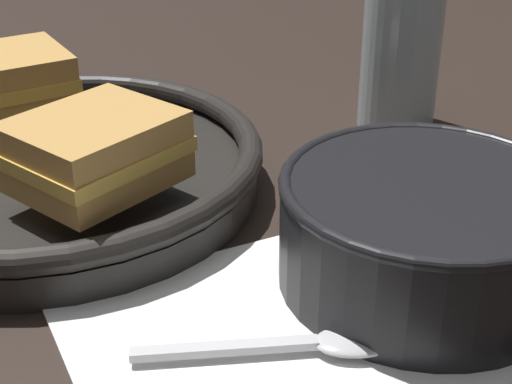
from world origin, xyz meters
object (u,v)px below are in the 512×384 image
(spoon, at_px, (324,342))
(drinking_glass, at_px, (400,57))
(sandwich_near_right, at_px, (95,151))
(sandwich_near_left, at_px, (3,82))
(soup_bowl, at_px, (425,226))
(skillet, at_px, (49,167))

(spoon, xyz_separation_m, drinking_glass, (0.23, 0.24, 0.05))
(sandwich_near_right, distance_m, drinking_glass, 0.30)
(sandwich_near_left, height_order, sandwich_near_right, same)
(soup_bowl, relative_size, spoon, 1.23)
(spoon, distance_m, sandwich_near_right, 0.19)
(soup_bowl, height_order, skillet, soup_bowl)
(spoon, distance_m, skillet, 0.27)
(soup_bowl, height_order, sandwich_near_left, sandwich_near_left)
(soup_bowl, relative_size, sandwich_near_right, 1.41)
(soup_bowl, xyz_separation_m, sandwich_near_right, (-0.15, 0.15, 0.02))
(soup_bowl, bearing_deg, sandwich_near_right, 136.45)
(soup_bowl, relative_size, sandwich_near_left, 1.70)
(skillet, relative_size, drinking_glass, 3.09)
(spoon, bearing_deg, sandwich_near_left, 127.16)
(soup_bowl, relative_size, skillet, 0.46)
(soup_bowl, relative_size, drinking_glass, 1.42)
(skillet, bearing_deg, soup_bowl, -53.82)
(skillet, bearing_deg, sandwich_near_right, -81.04)
(sandwich_near_left, relative_size, sandwich_near_right, 0.83)
(spoon, xyz_separation_m, sandwich_near_left, (-0.09, 0.34, 0.06))
(sandwich_near_left, bearing_deg, skillet, -83.04)
(spoon, relative_size, sandwich_near_left, 1.38)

